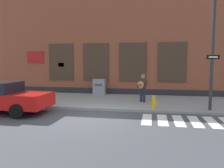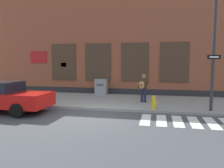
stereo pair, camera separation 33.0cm
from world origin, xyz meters
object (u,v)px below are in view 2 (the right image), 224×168
at_px(busker, 143,86).
at_px(fire_hydrant, 154,102).
at_px(utility_box, 101,87).
at_px(red_car, 4,97).
at_px(traffic_light, 223,24).

bearing_deg(busker, fire_hydrant, -69.68).
bearing_deg(busker, utility_box, 141.96).
relative_size(red_car, busker, 2.77).
bearing_deg(fire_hydrant, traffic_light, -18.32).
xyz_separation_m(red_car, busker, (6.68, 3.39, 0.31)).
relative_size(red_car, fire_hydrant, 6.62).
height_order(red_car, utility_box, red_car).
height_order(busker, traffic_light, traffic_light).
relative_size(busker, utility_box, 1.48).
height_order(traffic_light, utility_box, traffic_light).
height_order(red_car, fire_hydrant, red_car).
xyz_separation_m(busker, fire_hydrant, (0.66, -1.77, -0.60)).
bearing_deg(utility_box, red_car, -120.44).
bearing_deg(busker, traffic_light, -38.01).
bearing_deg(utility_box, fire_hydrant, -47.93).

